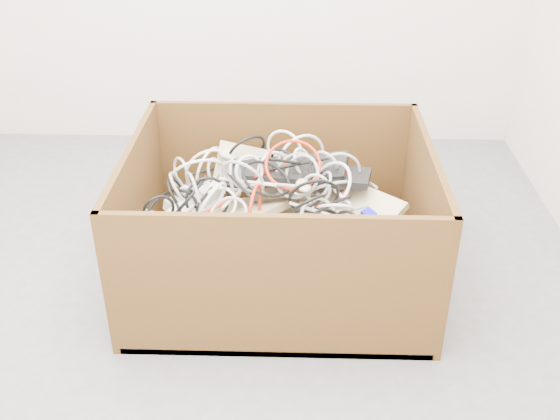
{
  "coord_description": "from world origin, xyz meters",
  "views": [
    {
      "loc": [
        0.31,
        -2.01,
        1.59
      ],
      "look_at": [
        0.24,
        0.16,
        0.3
      ],
      "focal_mm": 42.27,
      "sensor_mm": 36.0,
      "label": 1
    }
  ],
  "objects_px": {
    "power_strip_right": "(197,219)",
    "vga_plug": "(369,214)",
    "cardboard_box": "(276,246)",
    "power_strip_left": "(186,209)"
  },
  "relations": [
    {
      "from": "power_strip_right",
      "to": "vga_plug",
      "type": "distance_m",
      "value": 0.63
    },
    {
      "from": "power_strip_right",
      "to": "vga_plug",
      "type": "relative_size",
      "value": 6.37
    },
    {
      "from": "cardboard_box",
      "to": "power_strip_left",
      "type": "bearing_deg",
      "value": -169.18
    },
    {
      "from": "power_strip_left",
      "to": "power_strip_right",
      "type": "relative_size",
      "value": 1.14
    },
    {
      "from": "power_strip_left",
      "to": "vga_plug",
      "type": "distance_m",
      "value": 0.67
    },
    {
      "from": "power_strip_left",
      "to": "power_strip_right",
      "type": "xyz_separation_m",
      "value": [
        0.04,
        -0.03,
        -0.02
      ]
    },
    {
      "from": "cardboard_box",
      "to": "vga_plug",
      "type": "bearing_deg",
      "value": -19.08
    },
    {
      "from": "cardboard_box",
      "to": "power_strip_right",
      "type": "bearing_deg",
      "value": -161.49
    },
    {
      "from": "power_strip_left",
      "to": "vga_plug",
      "type": "height_order",
      "value": "power_strip_left"
    },
    {
      "from": "cardboard_box",
      "to": "vga_plug",
      "type": "distance_m",
      "value": 0.42
    }
  ]
}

